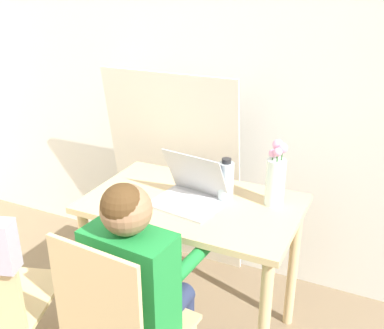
{
  "coord_description": "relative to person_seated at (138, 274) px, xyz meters",
  "views": [
    {
      "loc": [
        0.98,
        -0.15,
        1.73
      ],
      "look_at": [
        0.17,
        1.56,
        0.94
      ],
      "focal_mm": 42.0,
      "sensor_mm": 36.0,
      "label": 1
    }
  ],
  "objects": [
    {
      "name": "laptop",
      "position": [
        -0.01,
        0.5,
        0.13
      ],
      "size": [
        0.34,
        0.3,
        0.24
      ],
      "rotation": [
        0.0,
        0.0,
        -0.15
      ],
      "color": "#B2B2B7",
      "rests_on": "dining_table"
    },
    {
      "name": "person_seated",
      "position": [
        0.0,
        0.0,
        0.0
      ],
      "size": [
        0.38,
        0.45,
        1.08
      ],
      "rotation": [
        0.0,
        0.0,
        3.06
      ],
      "color": "#1E8438",
      "rests_on": "ground_plane"
    },
    {
      "name": "wall_back",
      "position": [
        -0.19,
        1.18,
        0.57
      ],
      "size": [
        6.4,
        0.05,
        2.5
      ],
      "color": "white",
      "rests_on": "ground_plane"
    },
    {
      "name": "flower_vase",
      "position": [
        0.35,
        0.64,
        0.21
      ],
      "size": [
        0.09,
        0.09,
        0.31
      ],
      "color": "silver",
      "rests_on": "dining_table"
    },
    {
      "name": "dining_table",
      "position": [
        -0.01,
        0.5,
        -0.05
      ],
      "size": [
        1.0,
        0.62,
        0.76
      ],
      "color": "#D6B784",
      "rests_on": "ground_plane"
    },
    {
      "name": "water_bottle",
      "position": [
        0.13,
        0.58,
        0.18
      ],
      "size": [
        0.07,
        0.07,
        0.21
      ],
      "color": "silver",
      "rests_on": "dining_table"
    },
    {
      "name": "cardboard_panel",
      "position": [
        -0.38,
        1.03,
        -0.05
      ],
      "size": [
        0.85,
        0.19,
        1.26
      ],
      "color": "silver",
      "rests_on": "ground_plane"
    }
  ]
}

